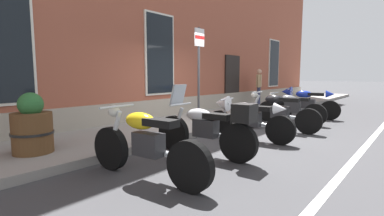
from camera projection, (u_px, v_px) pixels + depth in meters
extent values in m
plane|color=#38383A|center=(224.00, 130.00, 7.49)|extent=(140.00, 140.00, 0.00)
cube|color=gray|center=(189.00, 123.00, 8.25)|extent=(31.69, 2.42, 0.15)
cube|color=silver|center=(362.00, 150.00, 5.46)|extent=(31.69, 0.12, 0.01)
cube|color=gray|center=(161.00, 110.00, 8.96)|extent=(25.69, 0.10, 0.70)
cube|color=silver|center=(1.00, 42.00, 5.50)|extent=(1.22, 0.06, 2.52)
cube|color=black|center=(1.00, 42.00, 5.48)|extent=(1.10, 0.03, 2.40)
cube|color=silver|center=(160.00, 54.00, 8.77)|extent=(1.22, 0.06, 2.52)
cube|color=black|center=(160.00, 54.00, 8.75)|extent=(1.10, 0.03, 2.40)
cube|color=black|center=(232.00, 82.00, 12.15)|extent=(1.10, 0.08, 2.30)
cube|color=silver|center=(274.00, 63.00, 15.32)|extent=(1.22, 0.06, 2.52)
cube|color=black|center=(274.00, 63.00, 15.30)|extent=(1.10, 0.03, 2.40)
cylinder|color=black|center=(111.00, 148.00, 4.34)|extent=(0.17, 0.67, 0.66)
cylinder|color=black|center=(190.00, 166.00, 3.48)|extent=(0.17, 0.67, 0.66)
cylinder|color=silver|center=(115.00, 132.00, 4.25)|extent=(0.09, 0.33, 0.67)
cube|color=#28282B|center=(148.00, 144.00, 3.86)|extent=(0.25, 0.45, 0.32)
ellipsoid|color=gold|center=(140.00, 121.00, 3.91)|extent=(0.30, 0.54, 0.24)
cube|color=black|center=(161.00, 123.00, 3.69)|extent=(0.25, 0.49, 0.10)
cylinder|color=silver|center=(117.00, 106.00, 4.16)|extent=(0.62, 0.08, 0.04)
cylinder|color=silver|center=(171.00, 155.00, 3.80)|extent=(0.12, 0.46, 0.09)
sphere|color=silver|center=(114.00, 111.00, 4.22)|extent=(0.18, 0.18, 0.18)
cylinder|color=black|center=(173.00, 133.00, 5.48)|extent=(0.16, 0.68, 0.67)
cylinder|color=black|center=(238.00, 143.00, 4.67)|extent=(0.16, 0.68, 0.67)
cylinder|color=silver|center=(177.00, 122.00, 5.40)|extent=(0.09, 0.29, 0.58)
cube|color=#28282B|center=(206.00, 128.00, 5.03)|extent=(0.25, 0.45, 0.32)
ellipsoid|color=#B7BABF|center=(199.00, 115.00, 5.09)|extent=(0.29, 0.54, 0.24)
cube|color=black|center=(217.00, 116.00, 4.87)|extent=(0.25, 0.49, 0.10)
cylinder|color=silver|center=(181.00, 104.00, 5.31)|extent=(0.62, 0.08, 0.04)
cylinder|color=silver|center=(224.00, 136.00, 4.96)|extent=(0.12, 0.45, 0.09)
cube|color=#B2BCC6|center=(178.00, 95.00, 5.33)|extent=(0.37, 0.17, 0.40)
cube|color=black|center=(245.00, 113.00, 4.55)|extent=(0.38, 0.34, 0.30)
cylinder|color=black|center=(220.00, 124.00, 6.69)|extent=(0.18, 0.63, 0.62)
cylinder|color=black|center=(281.00, 130.00, 5.88)|extent=(0.18, 0.63, 0.62)
cylinder|color=silver|center=(223.00, 114.00, 6.61)|extent=(0.10, 0.30, 0.60)
cube|color=#28282B|center=(250.00, 119.00, 6.24)|extent=(0.26, 0.46, 0.32)
ellipsoid|color=silver|center=(244.00, 108.00, 6.29)|extent=(0.31, 0.54, 0.24)
cube|color=black|center=(261.00, 108.00, 6.08)|extent=(0.26, 0.50, 0.10)
cylinder|color=silver|center=(227.00, 99.00, 6.52)|extent=(0.62, 0.09, 0.04)
cylinder|color=silver|center=(265.00, 125.00, 6.18)|extent=(0.13, 0.46, 0.09)
cone|color=silver|center=(222.00, 103.00, 6.61)|extent=(0.39, 0.37, 0.36)
cone|color=silver|center=(280.00, 109.00, 5.84)|extent=(0.26, 0.28, 0.24)
cylinder|color=black|center=(251.00, 116.00, 7.82)|extent=(0.17, 0.65, 0.64)
cylinder|color=black|center=(309.00, 121.00, 6.93)|extent=(0.17, 0.65, 0.64)
cylinder|color=silver|center=(254.00, 107.00, 7.73)|extent=(0.09, 0.33, 0.68)
cube|color=#28282B|center=(280.00, 112.00, 7.33)|extent=(0.25, 0.45, 0.32)
ellipsoid|color=black|center=(275.00, 99.00, 7.38)|extent=(0.30, 0.54, 0.24)
cube|color=black|center=(289.00, 100.00, 7.16)|extent=(0.25, 0.49, 0.10)
cylinder|color=silver|center=(257.00, 92.00, 7.64)|extent=(0.62, 0.08, 0.04)
cylinder|color=silver|center=(293.00, 117.00, 7.27)|extent=(0.12, 0.46, 0.09)
sphere|color=silver|center=(254.00, 95.00, 7.69)|extent=(0.18, 0.18, 0.18)
cylinder|color=black|center=(268.00, 111.00, 8.90)|extent=(0.15, 0.65, 0.65)
cylinder|color=black|center=(315.00, 115.00, 8.07)|extent=(0.15, 0.65, 0.65)
cylinder|color=silver|center=(272.00, 104.00, 8.81)|extent=(0.08, 0.30, 0.60)
cube|color=#28282B|center=(292.00, 107.00, 8.43)|extent=(0.24, 0.45, 0.32)
ellipsoid|color=slate|center=(288.00, 99.00, 8.50)|extent=(0.29, 0.53, 0.24)
cube|color=black|center=(301.00, 99.00, 8.27)|extent=(0.24, 0.49, 0.10)
cylinder|color=silver|center=(274.00, 93.00, 8.72)|extent=(0.62, 0.07, 0.04)
cylinder|color=silver|center=(304.00, 112.00, 8.37)|extent=(0.11, 0.45, 0.09)
sphere|color=silver|center=(272.00, 95.00, 8.78)|extent=(0.18, 0.18, 0.18)
cylinder|color=black|center=(284.00, 108.00, 9.95)|extent=(0.19, 0.64, 0.63)
cylinder|color=black|center=(330.00, 110.00, 9.15)|extent=(0.19, 0.64, 0.63)
cylinder|color=silver|center=(288.00, 100.00, 9.86)|extent=(0.11, 0.33, 0.67)
cube|color=#28282B|center=(308.00, 104.00, 9.50)|extent=(0.27, 0.46, 0.32)
ellipsoid|color=#192D9E|center=(304.00, 94.00, 9.55)|extent=(0.32, 0.55, 0.24)
cube|color=black|center=(316.00, 94.00, 9.34)|extent=(0.27, 0.50, 0.10)
cylinder|color=silver|center=(290.00, 89.00, 9.77)|extent=(0.62, 0.11, 0.04)
cylinder|color=silver|center=(318.00, 108.00, 9.45)|extent=(0.14, 0.46, 0.09)
cone|color=#192D9E|center=(287.00, 92.00, 9.85)|extent=(0.40, 0.38, 0.36)
cone|color=#192D9E|center=(330.00, 94.00, 9.10)|extent=(0.27, 0.29, 0.24)
cylinder|color=#2D3351|center=(258.00, 96.00, 12.66)|extent=(0.14, 0.14, 0.79)
cylinder|color=#2D3351|center=(259.00, 95.00, 12.83)|extent=(0.14, 0.14, 0.79)
cube|color=tan|center=(259.00, 81.00, 12.66)|extent=(0.44, 0.33, 0.56)
sphere|color=tan|center=(259.00, 71.00, 12.62)|extent=(0.21, 0.21, 0.21)
cylinder|color=tan|center=(258.00, 81.00, 12.43)|extent=(0.09, 0.09, 0.53)
cylinder|color=tan|center=(260.00, 81.00, 12.90)|extent=(0.09, 0.09, 0.53)
cube|color=maroon|center=(259.00, 86.00, 13.00)|extent=(0.12, 0.14, 0.24)
cylinder|color=#4C4C51|center=(199.00, 78.00, 7.17)|extent=(0.06, 0.06, 2.50)
cube|color=white|center=(199.00, 37.00, 7.04)|extent=(0.36, 0.03, 0.44)
cube|color=red|center=(200.00, 37.00, 7.04)|extent=(0.36, 0.01, 0.08)
cylinder|color=brown|center=(33.00, 133.00, 4.74)|extent=(0.64, 0.64, 0.68)
cylinder|color=black|center=(33.00, 133.00, 4.74)|extent=(0.67, 0.67, 0.04)
sphere|color=#28602D|center=(31.00, 104.00, 4.68)|extent=(0.40, 0.40, 0.40)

